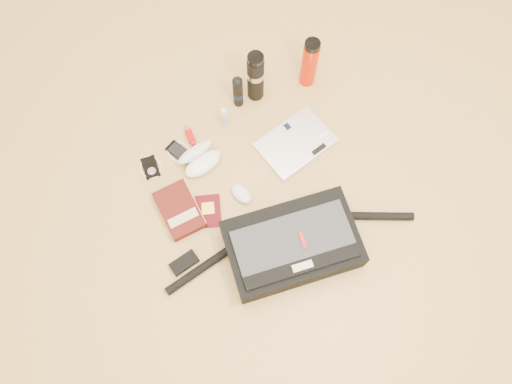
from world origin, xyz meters
TOP-DOWN VIEW (x-y plane):
  - ground at (0.00, 0.00)m, footprint 4.00×4.00m
  - messenger_bag at (-0.01, -0.21)m, footprint 1.03×0.41m
  - laptop at (0.24, 0.18)m, footprint 0.34×0.26m
  - book at (-0.33, 0.15)m, footprint 0.15×0.23m
  - passport at (-0.23, 0.09)m, footprint 0.15×0.17m
  - mouse at (-0.08, 0.09)m, footprint 0.08×0.12m
  - sunglasses_case at (-0.16, 0.31)m, footprint 0.19×0.17m
  - ipod at (-0.36, 0.38)m, footprint 0.10×0.11m
  - phone at (-0.22, 0.39)m, footprint 0.12×0.13m
  - inhaler at (-0.14, 0.43)m, footprint 0.03×0.10m
  - spray_bottle at (0.02, 0.42)m, footprint 0.04×0.04m
  - aerosol_can at (0.12, 0.48)m, footprint 0.06×0.06m
  - thermos_black at (0.21, 0.48)m, footprint 0.09×0.09m
  - thermos_red at (0.45, 0.43)m, footprint 0.09×0.09m

SIDE VIEW (x-z plane):
  - ground at x=0.00m, z-range 0.00..0.00m
  - passport at x=-0.23m, z-range 0.00..0.01m
  - ipod at x=-0.36m, z-range 0.00..0.01m
  - phone at x=-0.22m, z-range 0.00..0.01m
  - laptop at x=0.24m, z-range 0.00..0.03m
  - inhaler at x=-0.14m, z-range 0.00..0.03m
  - mouse at x=-0.08m, z-range 0.00..0.03m
  - book at x=-0.33m, z-range 0.00..0.04m
  - sunglasses_case at x=-0.16m, z-range -0.01..0.09m
  - spray_bottle at x=0.02m, z-range -0.01..0.11m
  - messenger_bag at x=-0.01m, z-range -0.01..0.14m
  - aerosol_can at x=0.12m, z-range 0.00..0.19m
  - thermos_red at x=0.45m, z-range 0.00..0.27m
  - thermos_black at x=0.21m, z-range 0.00..0.28m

